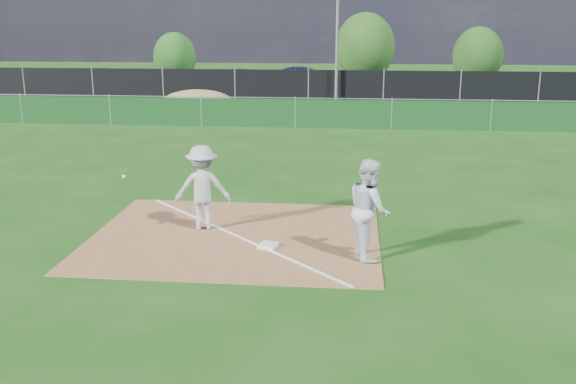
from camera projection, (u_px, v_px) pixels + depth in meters
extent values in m
plane|color=#16420E|center=(282.00, 151.00, 22.16)|extent=(90.00, 90.00, 0.00)
cube|color=brown|center=(236.00, 236.00, 13.51)|extent=(6.00, 5.00, 0.02)
cube|color=white|center=(236.00, 235.00, 13.51)|extent=(5.01, 5.01, 0.01)
cube|color=#0F3815|center=(295.00, 114.00, 26.80)|extent=(44.00, 0.05, 1.20)
ellipsoid|color=olive|center=(198.00, 102.00, 30.65)|extent=(3.38, 2.60, 1.17)
cube|color=black|center=(308.00, 87.00, 34.41)|extent=(46.00, 0.04, 1.80)
cube|color=black|center=(314.00, 93.00, 39.44)|extent=(46.00, 9.00, 0.01)
cylinder|color=slate|center=(337.00, 27.00, 33.16)|extent=(0.16, 0.16, 8.00)
cube|color=white|center=(268.00, 245.00, 12.81)|extent=(0.42, 0.42, 0.07)
imported|color=#BABBBD|center=(202.00, 188.00, 13.73)|extent=(1.30, 0.92, 1.84)
sphere|color=white|center=(124.00, 176.00, 13.45)|extent=(0.08, 0.08, 0.08)
imported|color=silver|center=(369.00, 209.00, 12.10)|extent=(0.95, 1.10, 1.94)
imported|color=#AFB2B7|center=(244.00, 81.00, 38.67)|extent=(5.05, 2.83, 1.62)
imported|color=black|center=(307.00, 82.00, 37.84)|extent=(5.26, 2.61, 1.66)
imported|color=black|center=(401.00, 84.00, 38.60)|extent=(4.38, 1.88, 1.26)
cylinder|color=#382316|center=(176.00, 76.00, 45.68)|extent=(0.24, 0.24, 1.00)
ellipsoid|color=#1B4D16|center=(175.00, 57.00, 45.33)|extent=(2.99, 2.99, 3.44)
cylinder|color=#382316|center=(364.00, 74.00, 45.05)|extent=(0.24, 0.24, 1.37)
ellipsoid|color=#1F4814|center=(365.00, 47.00, 44.57)|extent=(4.12, 4.12, 4.74)
cylinder|color=#382316|center=(476.00, 78.00, 43.59)|extent=(0.24, 0.24, 1.11)
ellipsoid|color=#1B4413|center=(478.00, 55.00, 43.21)|extent=(3.33, 3.33, 3.83)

